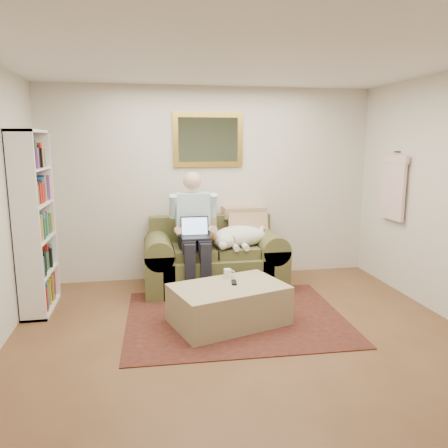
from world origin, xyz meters
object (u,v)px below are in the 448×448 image
object	(u,v)px
sleeping_dog	(240,236)
ottoman	(229,304)
sofa	(214,264)
seated_man	(195,234)
bookshelf	(35,222)
coffee_mug	(228,273)
laptop	(195,232)

from	to	relation	value
sleeping_dog	ottoman	world-z (taller)	sleeping_dog
sofa	ottoman	bearing A→B (deg)	-91.73
seated_man	bookshelf	distance (m)	1.83
coffee_mug	bookshelf	distance (m)	2.19
coffee_mug	seated_man	bearing A→B (deg)	108.80
bookshelf	sleeping_dog	bearing A→B (deg)	7.76
seated_man	laptop	xyz separation A→B (m)	(0.00, -0.07, 0.04)
sofa	seated_man	bearing A→B (deg)	-148.55
sleeping_dog	bookshelf	bearing A→B (deg)	-172.24
coffee_mug	bookshelf	xyz separation A→B (m)	(-2.06, 0.53, 0.54)
sofa	seated_man	xyz separation A→B (m)	(-0.27, -0.16, 0.44)
sofa	ottoman	distance (m)	1.21
sleeping_dog	bookshelf	distance (m)	2.42
laptop	bookshelf	size ratio (longest dim) A/B	0.17
sofa	seated_man	distance (m)	0.54
sofa	bookshelf	size ratio (longest dim) A/B	0.89
laptop	ottoman	size ratio (longest dim) A/B	0.31
sofa	sleeping_dog	world-z (taller)	sofa
sofa	seated_man	size ratio (longest dim) A/B	1.19
sofa	seated_man	world-z (taller)	seated_man
ottoman	seated_man	bearing A→B (deg)	102.60
laptop	bookshelf	bearing A→B (deg)	-174.21
laptop	ottoman	world-z (taller)	laptop
sleeping_dog	coffee_mug	bearing A→B (deg)	-110.61
sofa	sleeping_dog	xyz separation A→B (m)	(0.32, -0.09, 0.37)
sofa	coffee_mug	world-z (taller)	sofa
seated_man	coffee_mug	xyz separation A→B (m)	(0.27, -0.78, -0.29)
sleeping_dog	ottoman	bearing A→B (deg)	-107.81
bookshelf	laptop	bearing A→B (deg)	5.79
seated_man	coffee_mug	size ratio (longest dim) A/B	15.02
laptop	bookshelf	world-z (taller)	bookshelf
laptop	ottoman	bearing A→B (deg)	-76.53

